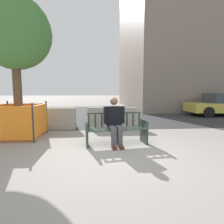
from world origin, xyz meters
The scene contains 9 objects.
ground_plane centered at (0.00, 0.00, 0.00)m, with size 200.00×200.00×0.00m, color gray.
street_asphalt centered at (0.00, 8.70, 0.00)m, with size 120.00×12.00×0.01m, color #333335.
street_bench centered at (0.04, 0.82, 0.40)m, with size 1.74×0.71×0.88m.
seated_person centered at (-0.01, 0.76, 0.69)m, with size 0.59×0.76×1.31m.
jersey_barrier_centre centered at (0.12, 3.19, 0.34)m, with size 2.02×0.75×0.84m.
jersey_barrier_left centered at (-2.36, 3.13, 0.34)m, with size 2.02×0.75×0.84m.
street_tree centered at (-2.98, 1.78, 3.23)m, with size 2.21×2.21×4.37m.
construction_fence centered at (-2.98, 1.78, 0.58)m, with size 1.38×1.38×1.16m.
car_taxi_near centered at (7.30, 6.42, 0.69)m, with size 4.12×2.07×1.42m.
Camera 1 is at (-0.46, -3.97, 1.44)m, focal length 28.00 mm.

